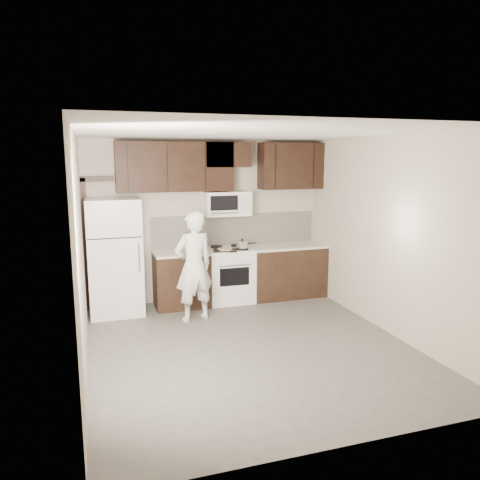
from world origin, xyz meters
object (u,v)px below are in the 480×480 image
microwave (227,204)px  person (194,266)px  stove (229,275)px  refrigerator (115,257)px

microwave → person: size_ratio=0.46×
stove → microwave: 1.20m
stove → refrigerator: bearing=-178.5°
stove → refrigerator: size_ratio=0.52×
refrigerator → person: (1.09, -0.68, -0.08)m
refrigerator → person: refrigerator is taller
stove → refrigerator: refrigerator is taller
stove → person: person is taller
person → microwave: bearing=-146.8°
stove → microwave: microwave is taller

